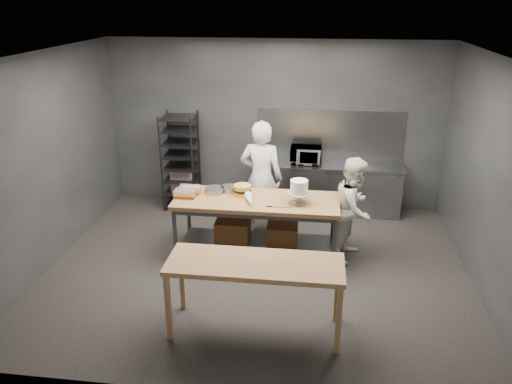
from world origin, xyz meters
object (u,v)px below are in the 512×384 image
speed_rack (181,162)px  chef_behind (261,178)px  near_counter (255,269)px  layer_cake (242,190)px  microwave (306,155)px  work_table (255,221)px  chef_right (354,209)px  frosted_cake_stand (299,189)px

speed_rack → chef_behind: (1.58, -0.92, 0.09)m
near_counter → layer_cake: layer_cake is taller
speed_rack → microwave: bearing=2.0°
work_table → chef_behind: 0.89m
speed_rack → layer_cake: (1.38, -1.60, 0.14)m
speed_rack → layer_cake: 2.12m
microwave → chef_behind: bearing=-124.0°
chef_right → layer_cake: 1.66m
frosted_cake_stand → chef_right: bearing=16.5°
near_counter → speed_rack: speed_rack is taller
work_table → chef_behind: bearing=90.6°
speed_rack → chef_behind: bearing=-30.1°
near_counter → chef_behind: 2.61m
microwave → work_table: bearing=-110.3°
chef_right → near_counter: bearing=170.1°
chef_behind → layer_cake: (-0.20, -0.68, 0.05)m
frosted_cake_stand → work_table: bearing=172.4°
chef_right → layer_cake: size_ratio=6.07×
near_counter → chef_behind: bearing=95.3°
layer_cake → microwave: bearing=62.5°
microwave → chef_right: bearing=-65.0°
near_counter → chef_right: 2.29m
chef_right → frosted_cake_stand: size_ratio=4.43×
speed_rack → frosted_cake_stand: size_ratio=4.98×
work_table → layer_cake: (-0.21, 0.12, 0.43)m
work_table → near_counter: (0.23, -1.79, 0.24)m
work_table → microwave: size_ratio=4.43×
work_table → microwave: (0.67, 1.80, 0.48)m
frosted_cake_stand → chef_behind: bearing=125.9°
chef_right → microwave: 1.84m
chef_behind → frosted_cake_stand: chef_behind is taller
work_table → speed_rack: 2.37m
chef_right → layer_cake: chef_right is taller
microwave → layer_cake: 1.90m
layer_cake → chef_behind: bearing=73.6°
layer_cake → chef_right: bearing=1.1°
work_table → microwave: microwave is taller
frosted_cake_stand → layer_cake: (-0.84, 0.21, -0.14)m
speed_rack → chef_right: 3.41m
chef_behind → chef_right: chef_behind is taller
near_counter → frosted_cake_stand: (0.40, 1.70, 0.33)m
work_table → speed_rack: (-1.59, 1.72, 0.28)m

